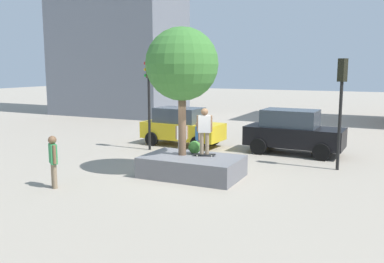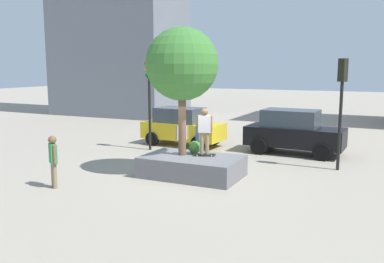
{
  "view_description": "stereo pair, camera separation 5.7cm",
  "coord_description": "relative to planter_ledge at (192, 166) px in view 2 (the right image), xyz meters",
  "views": [
    {
      "loc": [
        6.3,
        -13.32,
        3.85
      ],
      "look_at": [
        0.18,
        -0.26,
        1.63
      ],
      "focal_mm": 38.74,
      "sensor_mm": 36.0,
      "label": 1
    },
    {
      "loc": [
        6.35,
        -13.3,
        3.85
      ],
      "look_at": [
        0.18,
        -0.26,
        1.63
      ],
      "focal_mm": 38.74,
      "sensor_mm": 36.0,
      "label": 2
    }
  ],
  "objects": [
    {
      "name": "bystander_watching",
      "position": [
        -1.82,
        2.84,
        0.57
      ],
      "size": [
        0.5,
        0.36,
        1.62
      ],
      "color": "#8C9EB7",
      "rests_on": "ground"
    },
    {
      "name": "plaza_tree",
      "position": [
        -0.44,
        0.1,
        3.6
      ],
      "size": [
        2.58,
        2.58,
        4.55
      ],
      "color": "brown",
      "rests_on": "planter_ledge"
    },
    {
      "name": "traffic_light_median",
      "position": [
        -3.91,
        3.59,
        2.54
      ],
      "size": [
        0.37,
        0.36,
        4.24
      ],
      "color": "black",
      "rests_on": "ground"
    },
    {
      "name": "ground_plane",
      "position": [
        -0.18,
        0.26,
        -0.37
      ],
      "size": [
        120.0,
        120.0,
        0.0
      ],
      "primitive_type": "plane",
      "color": "#9E9384"
    },
    {
      "name": "taxi_cab",
      "position": [
        -3.05,
        5.29,
        0.59
      ],
      "size": [
        4.17,
        2.13,
        1.89
      ],
      "color": "gold",
      "rests_on": "ground"
    },
    {
      "name": "planter_ledge",
      "position": [
        0.0,
        0.0,
        0.0
      ],
      "size": [
        3.46,
        2.15,
        0.73
      ],
      "primitive_type": "cube",
      "color": "slate",
      "rests_on": "ground"
    },
    {
      "name": "pedestrian_crossing",
      "position": [
        -3.45,
        -3.17,
        0.62
      ],
      "size": [
        0.49,
        0.43,
        1.71
      ],
      "color": "#847056",
      "rests_on": "ground"
    },
    {
      "name": "traffic_light_corner",
      "position": [
        4.61,
        3.27,
        2.51
      ],
      "size": [
        0.36,
        0.37,
        4.2
      ],
      "color": "black",
      "rests_on": "ground"
    },
    {
      "name": "skateboarder",
      "position": [
        0.37,
        0.26,
        1.39
      ],
      "size": [
        0.53,
        0.32,
        1.64
      ],
      "color": "#847056",
      "rests_on": "skateboard"
    },
    {
      "name": "sedan_parked",
      "position": [
        2.42,
        5.58,
        0.65
      ],
      "size": [
        4.37,
        2.17,
        2.0
      ],
      "color": "black",
      "rests_on": "ground"
    },
    {
      "name": "passerby_with_bag",
      "position": [
        -1.21,
        3.21,
        0.52
      ],
      "size": [
        0.39,
        0.44,
        1.54
      ],
      "color": "#847056",
      "rests_on": "ground"
    },
    {
      "name": "skateboard",
      "position": [
        0.37,
        0.26,
        0.42
      ],
      "size": [
        0.82,
        0.48,
        0.07
      ],
      "color": "black",
      "rests_on": "planter_ledge"
    },
    {
      "name": "boxwood_shrub",
      "position": [
        -0.14,
        0.53,
        0.6
      ],
      "size": [
        0.47,
        0.47,
        0.47
      ],
      "primitive_type": "sphere",
      "color": "#3D7A33",
      "rests_on": "planter_ledge"
    }
  ]
}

